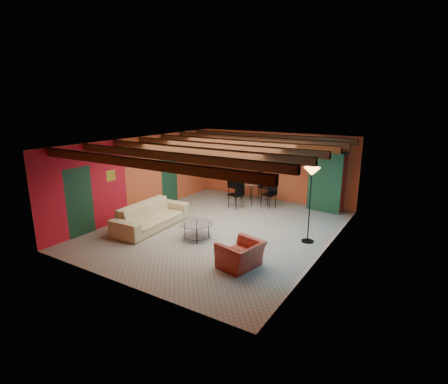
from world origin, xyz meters
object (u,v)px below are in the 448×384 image
Objects in this scene: armoire at (327,182)px; floor_lamp at (310,205)px; potted_plant at (330,146)px; sofa at (152,215)px; dining_table at (251,189)px; coffee_table at (197,231)px; vase at (252,171)px; armchair at (241,255)px.

armoire is 0.96× the size of floor_lamp.
sofa is at bearing -131.18° from potted_plant.
dining_table is at bearing 140.75° from floor_lamp.
vase reaches higher than coffee_table.
dining_table is 4.10m from floor_lamp.
dining_table is at bearing 0.00° from vase.
potted_plant reaches higher than floor_lamp.
coffee_table is 4.81× the size of vase.
coffee_table is 5.69m from potted_plant.
potted_plant is at bearing -44.08° from sofa.
potted_plant reaches higher than armoire.
potted_plant is 2.99m from vase.
potted_plant is at bearing 0.00° from armoire.
dining_table is at bearing -143.15° from armchair.
armoire is 10.33× the size of vase.
coffee_table is at bearing -116.39° from potted_plant.
armchair is 0.44× the size of dining_table.
sofa is 4.29m from dining_table.
coffee_table is at bearing -93.73° from sofa.
armoire is at bearing 97.88° from floor_lamp.
sofa is at bearing -162.24° from floor_lamp.
floor_lamp is 3.52m from potted_plant.
sofa is 13.27× the size of vase.
armoire reaches higher than vase.
coffee_table is 0.47× the size of armoire.
armchair is 5.53m from vase.
dining_table is (1.42, 4.04, 0.19)m from sofa.
sofa is 1.24× the size of floor_lamp.
floor_lamp reaches higher than coffee_table.
dining_table reaches higher than armchair.
vase is at bearing 140.75° from floor_lamp.
armchair is at bearing -94.20° from potted_plant.
floor_lamp is at bearing -82.12° from potted_plant.
coffee_table is at bearing -85.09° from dining_table.
coffee_table is 3.28m from floor_lamp.
dining_table reaches higher than sofa.
floor_lamp reaches higher than vase.
potted_plant is (2.35, 4.75, 2.09)m from coffee_table.
floor_lamp is 4.08m from vase.
sofa is at bearing -125.68° from armoire.
armchair is 1.02× the size of coffee_table.
dining_table is 3.29m from potted_plant.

